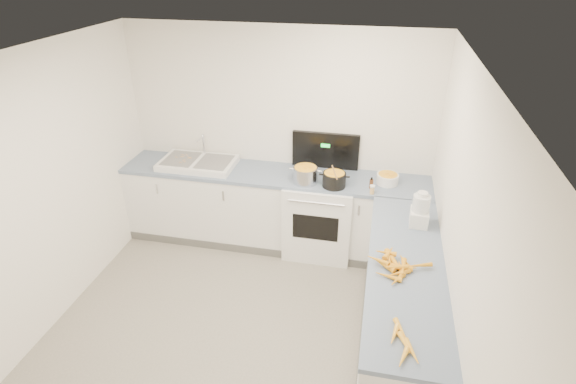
% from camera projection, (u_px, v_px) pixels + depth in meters
% --- Properties ---
extents(floor, '(3.50, 4.00, 0.00)m').
position_uv_depth(floor, '(230.00, 347.00, 4.06)').
color(floor, gray).
rests_on(floor, ground).
extents(ceiling, '(3.50, 4.00, 0.00)m').
position_uv_depth(ceiling, '(206.00, 69.00, 2.86)').
color(ceiling, white).
rests_on(ceiling, ground).
extents(wall_back, '(3.50, 0.00, 2.50)m').
position_uv_depth(wall_back, '(279.00, 138.00, 5.18)').
color(wall_back, white).
rests_on(wall_back, ground).
extents(wall_left, '(0.00, 4.00, 2.50)m').
position_uv_depth(wall_left, '(23.00, 208.00, 3.78)').
color(wall_left, white).
rests_on(wall_left, ground).
extents(wall_right, '(0.00, 4.00, 2.50)m').
position_uv_depth(wall_right, '(458.00, 261.00, 3.14)').
color(wall_right, white).
rests_on(wall_right, ground).
extents(counter_back, '(3.50, 0.62, 0.94)m').
position_uv_depth(counter_back, '(274.00, 209.00, 5.29)').
color(counter_back, white).
rests_on(counter_back, ground).
extents(counter_right, '(0.62, 2.20, 0.94)m').
position_uv_depth(counter_right, '(400.00, 309.00, 3.83)').
color(counter_right, white).
rests_on(counter_right, ground).
extents(stove, '(0.76, 0.65, 1.36)m').
position_uv_depth(stove, '(320.00, 214.00, 5.18)').
color(stove, white).
rests_on(stove, ground).
extents(sink, '(0.86, 0.52, 0.31)m').
position_uv_depth(sink, '(198.00, 163.00, 5.21)').
color(sink, white).
rests_on(sink, counter_back).
extents(steel_pot, '(0.35, 0.35, 0.20)m').
position_uv_depth(steel_pot, '(305.00, 176.00, 4.83)').
color(steel_pot, silver).
rests_on(steel_pot, stove).
extents(black_pot, '(0.27, 0.27, 0.18)m').
position_uv_depth(black_pot, '(334.00, 181.00, 4.75)').
color(black_pot, black).
rests_on(black_pot, stove).
extents(wooden_spoon, '(0.10, 0.32, 0.01)m').
position_uv_depth(wooden_spoon, '(335.00, 172.00, 4.71)').
color(wooden_spoon, '#AD7A47').
rests_on(wooden_spoon, black_pot).
extents(mixing_bowl, '(0.27, 0.27, 0.11)m').
position_uv_depth(mixing_bowl, '(387.00, 179.00, 4.82)').
color(mixing_bowl, white).
rests_on(mixing_bowl, counter_back).
extents(extract_bottle, '(0.04, 0.04, 0.10)m').
position_uv_depth(extract_bottle, '(371.00, 184.00, 4.73)').
color(extract_bottle, '#593319').
rests_on(extract_bottle, counter_back).
extents(spice_jar, '(0.05, 0.05, 0.08)m').
position_uv_depth(spice_jar, '(372.00, 190.00, 4.62)').
color(spice_jar, '#E5B266').
rests_on(spice_jar, counter_back).
extents(food_processor, '(0.17, 0.20, 0.33)m').
position_uv_depth(food_processor, '(420.00, 211.00, 4.06)').
color(food_processor, white).
rests_on(food_processor, counter_right).
extents(carrot_pile, '(0.52, 0.46, 0.08)m').
position_uv_depth(carrot_pile, '(396.00, 266.00, 3.55)').
color(carrot_pile, orange).
rests_on(carrot_pile, counter_right).
extents(peeled_carrots, '(0.20, 0.41, 0.04)m').
position_uv_depth(peeled_carrots, '(403.00, 343.00, 2.87)').
color(peeled_carrots, yellow).
rests_on(peeled_carrots, counter_right).
extents(peelings, '(0.23, 0.24, 0.01)m').
position_uv_depth(peelings, '(183.00, 158.00, 5.24)').
color(peelings, tan).
rests_on(peelings, sink).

